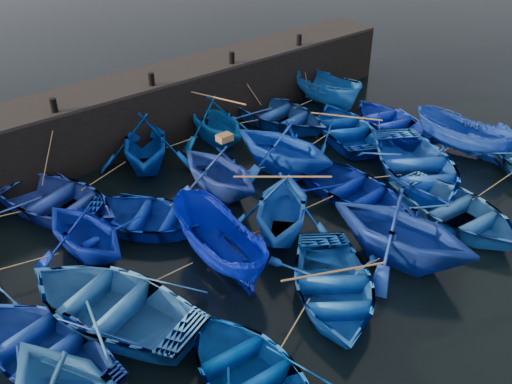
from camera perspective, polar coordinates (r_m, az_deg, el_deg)
ground at (r=17.85m, az=6.65°, el=-6.08°), size 120.00×120.00×0.00m
quay_wall at (r=24.50m, az=-11.14°, el=8.04°), size 26.00×2.50×2.50m
quay_top at (r=24.02m, az=-11.47°, el=10.89°), size 26.00×2.50×0.12m
bollard_1 at (r=21.64m, az=-19.57°, el=8.18°), size 0.24×0.24×0.50m
bollard_2 at (r=23.17m, az=-10.41°, el=11.04°), size 0.24×0.24×0.50m
bollard_3 at (r=25.24m, az=-2.43°, el=13.27°), size 0.24×0.24×0.50m
bollard_4 at (r=27.74m, az=4.33°, el=14.94°), size 0.24×0.24×0.50m
boat_1 at (r=20.37m, az=-19.35°, el=-0.80°), size 5.24×6.06×1.05m
boat_2 at (r=22.16m, az=-11.05°, el=4.91°), size 5.20×5.37×2.16m
boat_3 at (r=23.77m, az=-4.11°, el=7.14°), size 3.56×4.04×2.00m
boat_4 at (r=25.50m, az=2.29°, el=7.82°), size 4.34×5.56×1.05m
boat_5 at (r=27.48m, az=7.01°, el=10.12°), size 1.81×4.37×1.66m
boat_7 at (r=17.79m, az=-16.77°, el=-3.69°), size 3.63×4.06×1.94m
boat_8 at (r=18.83m, az=-10.85°, el=-2.49°), size 5.31×5.52×0.93m
boat_9 at (r=20.05m, az=-3.75°, el=2.27°), size 3.47×3.99×2.06m
boat_10 at (r=21.40m, az=2.75°, el=4.68°), size 4.57×5.04×2.30m
boat_11 at (r=24.60m, az=8.94°, el=6.39°), size 5.05×5.64×0.96m
boat_12 at (r=25.61m, az=13.19°, el=6.94°), size 4.29×5.19×0.94m
boat_13 at (r=15.14m, az=-20.46°, el=-14.31°), size 4.29×5.30×0.97m
boat_14 at (r=15.70m, az=-14.40°, el=-10.67°), size 5.56×6.43×1.12m
boat_15 at (r=16.81m, az=-3.87°, el=-5.10°), size 1.99×4.41×1.66m
boat_16 at (r=17.94m, az=2.60°, el=-1.47°), size 5.33×5.28×2.13m
boat_17 at (r=20.27m, az=9.60°, el=0.34°), size 3.28×4.53×0.93m
boat_18 at (r=21.94m, az=15.77°, el=2.54°), size 6.62×7.11×1.20m
boat_19 at (r=24.33m, az=19.95°, el=5.28°), size 2.34×4.30×1.58m
boat_21 at (r=13.76m, az=-0.59°, el=-17.59°), size 3.56×4.74×0.93m
boat_22 at (r=15.96m, az=7.70°, el=-9.31°), size 5.50×5.76×0.97m
boat_23 at (r=17.27m, az=14.42°, el=-3.55°), size 4.83×5.31×2.40m
boat_24 at (r=19.86m, az=19.44°, el=-1.77°), size 4.04×5.28×1.02m
wooden_crate at (r=19.67m, az=-3.17°, el=5.46°), size 0.51×0.38×0.24m
mooring_ropes at (r=20.44m, az=-2.95°, el=2.41°), size 17.63×11.99×2.10m
loose_oars at (r=19.97m, az=3.62°, el=3.82°), size 10.02×11.92×1.22m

